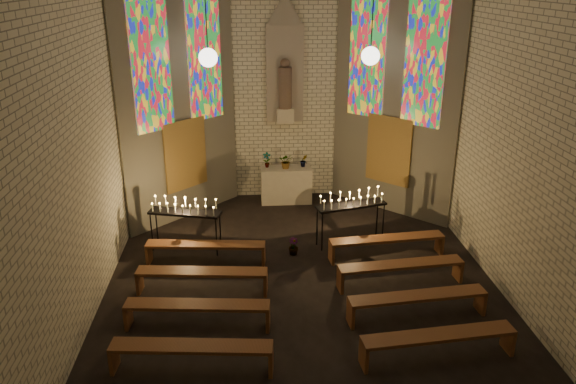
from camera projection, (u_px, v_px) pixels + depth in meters
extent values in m
plane|color=black|center=(306.00, 309.00, 10.80)|extent=(12.00, 12.00, 0.00)
cube|color=beige|center=(285.00, 73.00, 15.08)|extent=(8.00, 0.02, 7.00)
cube|color=beige|center=(400.00, 360.00, 3.95)|extent=(8.00, 0.02, 7.00)
cube|color=beige|center=(67.00, 137.00, 9.24)|extent=(0.02, 12.00, 7.00)
cube|color=beige|center=(536.00, 128.00, 9.79)|extent=(0.02, 12.00, 7.00)
cube|color=beige|center=(176.00, 83.00, 13.74)|extent=(2.72, 2.72, 7.00)
cube|color=beige|center=(397.00, 80.00, 14.11)|extent=(2.72, 2.72, 7.00)
cube|color=#4C3F8C|center=(151.00, 67.00, 12.89)|extent=(0.78, 0.78, 3.00)
cube|color=#4C3F8C|center=(205.00, 60.00, 14.03)|extent=(0.78, 0.78, 3.00)
cube|color=#4C3F8C|center=(367.00, 58.00, 14.31)|extent=(0.78, 0.78, 3.00)
cube|color=#4C3F8C|center=(425.00, 64.00, 13.32)|extent=(0.78, 0.78, 3.00)
cube|color=brown|center=(186.00, 155.00, 14.29)|extent=(0.95, 0.95, 1.80)
cube|color=brown|center=(389.00, 150.00, 14.65)|extent=(0.95, 0.95, 1.80)
cube|color=gray|center=(285.00, 74.00, 15.01)|extent=(1.00, 0.12, 2.60)
cone|color=gray|center=(285.00, 9.00, 14.41)|extent=(1.00, 1.00, 0.80)
cube|color=beige|center=(285.00, 115.00, 15.28)|extent=(0.45, 0.30, 0.40)
cylinder|color=brown|center=(285.00, 88.00, 15.01)|extent=(0.36, 0.36, 1.10)
sphere|color=brown|center=(285.00, 63.00, 14.77)|extent=(0.26, 0.26, 0.26)
sphere|color=white|center=(208.00, 58.00, 12.93)|extent=(0.44, 0.44, 0.44)
sphere|color=white|center=(370.00, 56.00, 13.19)|extent=(0.44, 0.44, 0.44)
cube|color=beige|center=(286.00, 185.00, 15.67)|extent=(1.40, 0.60, 1.00)
imported|color=#4C723F|center=(267.00, 160.00, 15.44)|extent=(0.24, 0.17, 0.43)
imported|color=#4C723F|center=(286.00, 161.00, 15.37)|extent=(0.42, 0.38, 0.42)
imported|color=#4C723F|center=(304.00, 161.00, 15.53)|extent=(0.22, 0.20, 0.35)
imported|color=#4C723F|center=(293.00, 246.00, 12.81)|extent=(0.29, 0.29, 0.40)
cube|color=black|center=(185.00, 213.00, 12.74)|extent=(1.69, 0.77, 0.05)
cylinder|color=black|center=(152.00, 232.00, 12.90)|extent=(0.03, 0.03, 0.93)
cylinder|color=black|center=(216.00, 237.00, 12.66)|extent=(0.03, 0.03, 0.93)
cylinder|color=black|center=(157.00, 227.00, 13.18)|extent=(0.03, 0.03, 0.93)
cylinder|color=black|center=(220.00, 231.00, 12.94)|extent=(0.03, 0.03, 0.93)
cube|color=black|center=(351.00, 205.00, 13.08)|extent=(1.72, 0.82, 0.05)
cylinder|color=black|center=(322.00, 232.00, 12.89)|extent=(0.03, 0.03, 0.94)
cylinder|color=black|center=(383.00, 223.00, 13.37)|extent=(0.03, 0.03, 0.94)
cylinder|color=black|center=(317.00, 227.00, 13.16)|extent=(0.03, 0.03, 0.94)
cylinder|color=black|center=(377.00, 218.00, 13.64)|extent=(0.03, 0.03, 0.94)
cube|color=brown|center=(206.00, 245.00, 12.30)|extent=(2.63, 0.62, 0.06)
cube|color=brown|center=(149.00, 253.00, 12.41)|extent=(0.10, 0.37, 0.47)
cube|color=brown|center=(264.00, 255.00, 12.35)|extent=(0.10, 0.37, 0.47)
cube|color=brown|center=(387.00, 239.00, 12.57)|extent=(2.63, 0.62, 0.06)
cube|color=brown|center=(332.00, 252.00, 12.46)|extent=(0.10, 0.37, 0.47)
cube|color=brown|center=(439.00, 244.00, 12.86)|extent=(0.10, 0.37, 0.47)
cube|color=brown|center=(202.00, 272.00, 11.18)|extent=(2.63, 0.62, 0.06)
cube|color=brown|center=(140.00, 281.00, 11.30)|extent=(0.10, 0.37, 0.47)
cube|color=brown|center=(266.00, 283.00, 11.24)|extent=(0.10, 0.37, 0.47)
cube|color=brown|center=(401.00, 265.00, 11.46)|extent=(2.63, 0.62, 0.06)
cube|color=brown|center=(340.00, 280.00, 11.34)|extent=(0.10, 0.37, 0.47)
cube|color=brown|center=(458.00, 269.00, 11.75)|extent=(0.10, 0.37, 0.47)
cube|color=brown|center=(197.00, 305.00, 10.07)|extent=(2.63, 0.62, 0.06)
cube|color=brown|center=(128.00, 315.00, 10.19)|extent=(0.10, 0.37, 0.47)
cube|color=brown|center=(268.00, 317.00, 10.13)|extent=(0.10, 0.37, 0.47)
cube|color=brown|center=(418.00, 296.00, 10.35)|extent=(2.63, 0.62, 0.06)
cube|color=brown|center=(351.00, 314.00, 10.23)|extent=(0.10, 0.37, 0.47)
cube|color=brown|center=(480.00, 301.00, 10.63)|extent=(0.10, 0.37, 0.47)
cube|color=brown|center=(191.00, 346.00, 8.96)|extent=(2.63, 0.62, 0.06)
cube|color=brown|center=(114.00, 357.00, 9.07)|extent=(0.10, 0.37, 0.47)
cube|color=brown|center=(271.00, 360.00, 9.01)|extent=(0.10, 0.37, 0.47)
cube|color=brown|center=(439.00, 335.00, 9.23)|extent=(2.63, 0.62, 0.06)
cube|color=brown|center=(364.00, 355.00, 9.11)|extent=(0.10, 0.37, 0.47)
cube|color=brown|center=(508.00, 339.00, 9.52)|extent=(0.10, 0.37, 0.47)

